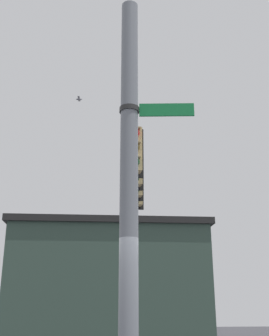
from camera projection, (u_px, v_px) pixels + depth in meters
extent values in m
cylinder|color=slate|center=(129.00, 185.00, 6.47)|extent=(0.28, 0.28, 6.63)
cylinder|color=slate|center=(134.00, 133.00, 10.80)|extent=(1.69, 7.33, 0.19)
cylinder|color=black|center=(133.00, 126.00, 9.94)|extent=(0.08, 0.08, 0.18)
cube|color=tan|center=(133.00, 150.00, 9.74)|extent=(0.36, 0.30, 1.05)
sphere|color=red|center=(135.00, 133.00, 9.68)|extent=(0.22, 0.22, 0.22)
cube|color=tan|center=(135.00, 128.00, 9.69)|extent=(0.24, 0.20, 0.03)
sphere|color=brown|center=(135.00, 147.00, 9.56)|extent=(0.22, 0.22, 0.22)
cube|color=tan|center=(135.00, 143.00, 9.58)|extent=(0.24, 0.20, 0.03)
sphere|color=#0F4C19|center=(135.00, 162.00, 9.45)|extent=(0.22, 0.22, 0.22)
cube|color=tan|center=(135.00, 157.00, 9.46)|extent=(0.24, 0.20, 0.03)
cube|color=black|center=(132.00, 153.00, 9.90)|extent=(0.54, 0.03, 1.22)
cylinder|color=black|center=(134.00, 143.00, 10.94)|extent=(0.08, 0.08, 0.18)
cube|color=tan|center=(134.00, 165.00, 10.74)|extent=(0.36, 0.30, 1.05)
sphere|color=red|center=(136.00, 150.00, 10.68)|extent=(0.22, 0.22, 0.22)
cube|color=tan|center=(136.00, 146.00, 10.69)|extent=(0.24, 0.20, 0.03)
sphere|color=brown|center=(136.00, 163.00, 10.57)|extent=(0.22, 0.22, 0.22)
cube|color=tan|center=(136.00, 159.00, 10.58)|extent=(0.24, 0.20, 0.03)
sphere|color=#0F4C19|center=(136.00, 176.00, 10.45)|extent=(0.22, 0.22, 0.22)
cube|color=tan|center=(136.00, 172.00, 10.47)|extent=(0.24, 0.20, 0.03)
cube|color=black|center=(133.00, 167.00, 10.90)|extent=(0.54, 0.03, 1.22)
cylinder|color=black|center=(135.00, 157.00, 11.94)|extent=(0.08, 0.08, 0.18)
cube|color=tan|center=(135.00, 178.00, 11.74)|extent=(0.36, 0.30, 1.05)
sphere|color=red|center=(136.00, 164.00, 11.68)|extent=(0.22, 0.22, 0.22)
cube|color=tan|center=(136.00, 160.00, 11.70)|extent=(0.24, 0.20, 0.03)
sphere|color=brown|center=(136.00, 176.00, 11.57)|extent=(0.22, 0.22, 0.22)
cube|color=tan|center=(137.00, 172.00, 11.58)|extent=(0.24, 0.20, 0.03)
sphere|color=#0F4C19|center=(136.00, 188.00, 11.46)|extent=(0.22, 0.22, 0.22)
cube|color=tan|center=(137.00, 184.00, 11.47)|extent=(0.24, 0.20, 0.03)
cube|color=black|center=(134.00, 180.00, 11.90)|extent=(0.54, 0.03, 1.22)
cylinder|color=black|center=(136.00, 169.00, 12.95)|extent=(0.08, 0.08, 0.18)
cube|color=tan|center=(136.00, 188.00, 12.75)|extent=(0.36, 0.30, 1.05)
sphere|color=red|center=(137.00, 175.00, 12.69)|extent=(0.22, 0.22, 0.22)
cube|color=tan|center=(137.00, 172.00, 12.70)|extent=(0.24, 0.20, 0.03)
sphere|color=brown|center=(137.00, 187.00, 12.57)|extent=(0.22, 0.22, 0.22)
cube|color=tan|center=(137.00, 183.00, 12.59)|extent=(0.24, 0.20, 0.03)
sphere|color=#0F4C19|center=(137.00, 198.00, 12.46)|extent=(0.22, 0.22, 0.22)
cube|color=tan|center=(137.00, 195.00, 12.47)|extent=(0.24, 0.20, 0.03)
cube|color=black|center=(135.00, 190.00, 12.91)|extent=(0.54, 0.03, 1.22)
cube|color=#147238|center=(167.00, 110.00, 6.86)|extent=(0.87, 0.21, 0.22)
cube|color=white|center=(166.00, 110.00, 6.88)|extent=(0.87, 0.19, 0.04)
cylinder|color=#262626|center=(129.00, 110.00, 6.88)|extent=(0.32, 0.32, 0.08)
ellipsoid|color=gray|center=(79.00, 99.00, 12.55)|extent=(0.20, 0.10, 0.06)
cube|color=gray|center=(79.00, 99.00, 12.53)|extent=(0.10, 0.21, 0.08)
cube|color=gray|center=(79.00, 99.00, 12.57)|extent=(0.10, 0.22, 0.06)
cube|color=#33473D|center=(108.00, 288.00, 21.51)|extent=(9.76, 8.27, 5.26)
cube|color=maroon|center=(107.00, 287.00, 25.35)|extent=(8.20, 1.84, 0.30)
cube|color=black|center=(109.00, 233.00, 22.40)|extent=(10.16, 8.60, 0.30)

